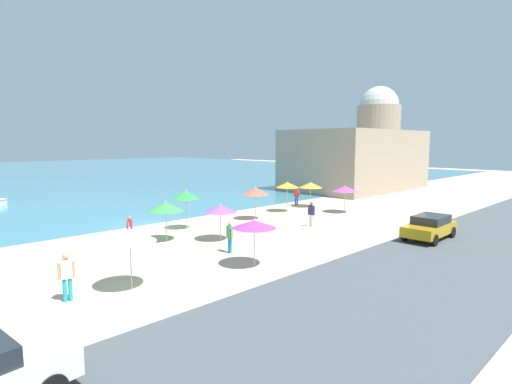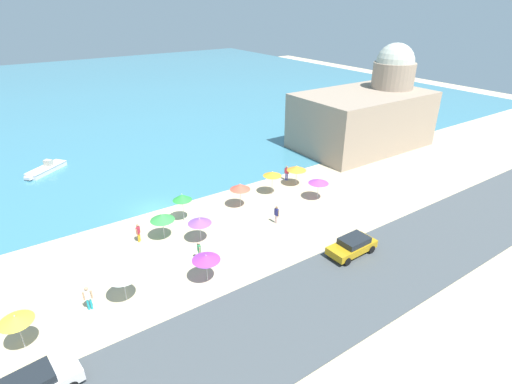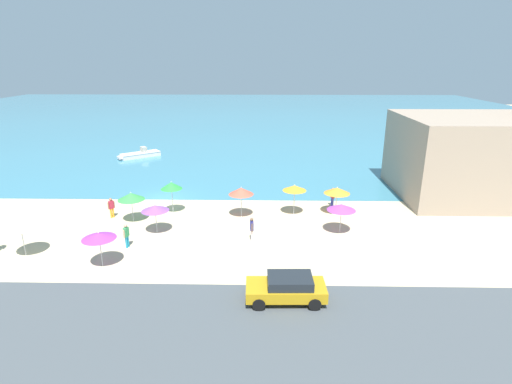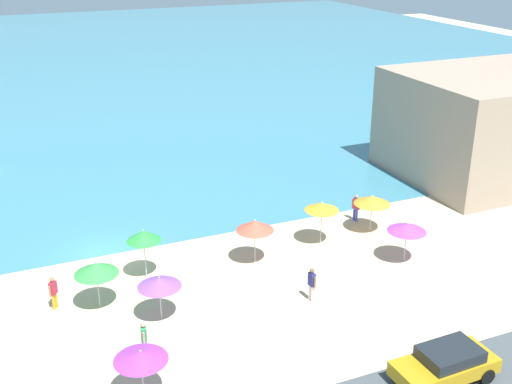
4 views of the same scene
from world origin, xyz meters
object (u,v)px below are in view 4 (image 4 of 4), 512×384
object	(u,v)px
beach_umbrella_6	(322,207)
bather_0	(356,206)
beach_umbrella_5	(159,282)
beach_umbrella_8	(96,269)
bather_3	(53,291)
beach_umbrella_7	(255,225)
beach_umbrella_1	(141,356)
beach_umbrella_3	(407,227)
beach_umbrella_0	(144,236)
beach_umbrella_9	(372,200)
bather_2	(312,283)
bather_1	(144,338)
parked_car_1	(446,364)

from	to	relation	value
beach_umbrella_6	bather_0	distance (m)	4.05
beach_umbrella_5	beach_umbrella_8	world-z (taller)	beach_umbrella_8
beach_umbrella_6	bather_3	world-z (taller)	beach_umbrella_6
beach_umbrella_5	beach_umbrella_7	bearing A→B (deg)	28.32
beach_umbrella_1	beach_umbrella_3	distance (m)	16.01
beach_umbrella_0	beach_umbrella_1	xyz separation A→B (m)	(-2.33, -8.84, -0.33)
bather_0	beach_umbrella_7	bearing A→B (deg)	-162.29
beach_umbrella_9	bather_0	xyz separation A→B (m)	(-0.04, 1.58, -1.02)
beach_umbrella_5	beach_umbrella_9	bearing A→B (deg)	16.56
beach_umbrella_3	bather_2	xyz separation A→B (m)	(-6.27, -1.50, -1.00)
beach_umbrella_0	bather_1	xyz separation A→B (m)	(-1.65, -6.31, -1.38)
beach_umbrella_3	beach_umbrella_7	size ratio (longest dim) A/B	0.91
beach_umbrella_3	beach_umbrella_6	world-z (taller)	beach_umbrella_6
bather_1	beach_umbrella_9	bearing A→B (deg)	23.38
beach_umbrella_6	beach_umbrella_7	xyz separation A→B (m)	(-4.18, -0.55, -0.10)
beach_umbrella_7	bather_0	size ratio (longest dim) A/B	1.48
bather_0	bather_1	distance (m)	16.78
beach_umbrella_7	bather_0	bearing A→B (deg)	17.71
beach_umbrella_0	beach_umbrella_3	world-z (taller)	beach_umbrella_0
beach_umbrella_5	bather_2	world-z (taller)	beach_umbrella_5
beach_umbrella_6	beach_umbrella_5	bearing A→B (deg)	-159.68
beach_umbrella_5	beach_umbrella_6	world-z (taller)	beach_umbrella_6
beach_umbrella_0	parked_car_1	xyz separation A→B (m)	(8.56, -12.32, -1.51)
beach_umbrella_1	bather_2	bearing A→B (deg)	22.39
beach_umbrella_5	beach_umbrella_9	world-z (taller)	beach_umbrella_9
beach_umbrella_7	beach_umbrella_8	bearing A→B (deg)	-172.21
beach_umbrella_1	bather_1	bearing A→B (deg)	74.83
bather_0	bather_2	size ratio (longest dim) A/B	0.98
beach_umbrella_8	beach_umbrella_6	bearing A→B (deg)	7.70
beach_umbrella_5	bather_3	distance (m)	5.16
beach_umbrella_6	bather_0	world-z (taller)	beach_umbrella_6
bather_1	beach_umbrella_0	bearing A→B (deg)	75.38
beach_umbrella_3	bather_1	size ratio (longest dim) A/B	1.35
bather_1	parked_car_1	size ratio (longest dim) A/B	0.41
beach_umbrella_3	bather_3	world-z (taller)	beach_umbrella_3
beach_umbrella_8	beach_umbrella_1	bearing A→B (deg)	-87.34
beach_umbrella_6	beach_umbrella_0	bearing A→B (deg)	178.92
beach_umbrella_0	bather_2	world-z (taller)	beach_umbrella_0
beach_umbrella_9	bather_2	size ratio (longest dim) A/B	1.33
beach_umbrella_0	beach_umbrella_6	world-z (taller)	beach_umbrella_0
beach_umbrella_5	bather_3	size ratio (longest dim) A/B	1.33
beach_umbrella_5	bather_2	size ratio (longest dim) A/B	1.27
beach_umbrella_6	beach_umbrella_9	bearing A→B (deg)	4.63
beach_umbrella_7	bather_3	distance (m)	10.22
beach_umbrella_1	beach_umbrella_6	bearing A→B (deg)	35.59
beach_umbrella_0	beach_umbrella_3	size ratio (longest dim) A/B	1.18
beach_umbrella_8	bather_2	distance (m)	9.85
beach_umbrella_0	bather_1	distance (m)	6.66
beach_umbrella_8	bather_3	distance (m)	2.32
beach_umbrella_0	beach_umbrella_5	world-z (taller)	beach_umbrella_0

